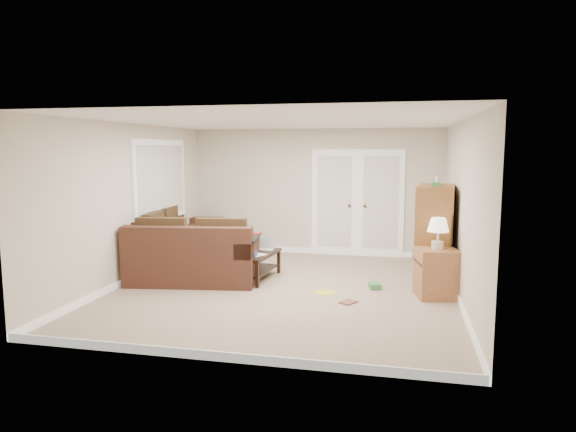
% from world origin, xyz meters
% --- Properties ---
extents(floor, '(5.50, 5.50, 0.00)m').
position_xyz_m(floor, '(0.00, 0.00, 0.00)').
color(floor, tan).
rests_on(floor, ground).
extents(ceiling, '(5.00, 5.50, 0.02)m').
position_xyz_m(ceiling, '(0.00, 0.00, 2.50)').
color(ceiling, white).
rests_on(ceiling, wall_back).
extents(wall_left, '(0.02, 5.50, 2.50)m').
position_xyz_m(wall_left, '(-2.50, 0.00, 1.25)').
color(wall_left, beige).
rests_on(wall_left, floor).
extents(wall_right, '(0.02, 5.50, 2.50)m').
position_xyz_m(wall_right, '(2.50, 0.00, 1.25)').
color(wall_right, beige).
rests_on(wall_right, floor).
extents(wall_back, '(5.00, 0.02, 2.50)m').
position_xyz_m(wall_back, '(0.00, 2.75, 1.25)').
color(wall_back, beige).
rests_on(wall_back, floor).
extents(wall_front, '(5.00, 0.02, 2.50)m').
position_xyz_m(wall_front, '(0.00, -2.75, 1.25)').
color(wall_front, beige).
rests_on(wall_front, floor).
extents(baseboards, '(5.00, 5.50, 0.10)m').
position_xyz_m(baseboards, '(0.00, 0.00, 0.05)').
color(baseboards, white).
rests_on(baseboards, floor).
extents(french_doors, '(1.80, 0.05, 2.13)m').
position_xyz_m(french_doors, '(0.85, 2.71, 1.04)').
color(french_doors, white).
rests_on(french_doors, floor).
extents(window_left, '(0.05, 1.92, 1.42)m').
position_xyz_m(window_left, '(-2.46, 1.00, 1.55)').
color(window_left, white).
rests_on(window_left, wall_left).
extents(sectional_sofa, '(2.45, 3.16, 0.94)m').
position_xyz_m(sectional_sofa, '(-1.90, 0.78, 0.37)').
color(sectional_sofa, '#48281B').
rests_on(sectional_sofa, floor).
extents(coffee_table, '(0.64, 1.11, 0.72)m').
position_xyz_m(coffee_table, '(-0.59, 0.50, 0.24)').
color(coffee_table, black).
rests_on(coffee_table, floor).
extents(tv_armoire, '(0.64, 1.02, 1.67)m').
position_xyz_m(tv_armoire, '(2.20, 0.71, 0.79)').
color(tv_armoire, brown).
rests_on(tv_armoire, floor).
extents(side_cabinet, '(0.64, 0.64, 1.14)m').
position_xyz_m(side_cabinet, '(2.20, 0.05, 0.41)').
color(side_cabinet, '#9A6138').
rests_on(side_cabinet, floor).
extents(space_heater, '(0.13, 0.11, 0.29)m').
position_xyz_m(space_heater, '(1.99, 2.45, 0.14)').
color(space_heater, silver).
rests_on(space_heater, floor).
extents(floor_magazine, '(0.38, 0.36, 0.01)m').
position_xyz_m(floor_magazine, '(0.63, -0.08, 0.00)').
color(floor_magazine, yellow).
rests_on(floor_magazine, floor).
extents(floor_greenbox, '(0.21, 0.25, 0.09)m').
position_xyz_m(floor_greenbox, '(1.33, 0.30, 0.04)').
color(floor_greenbox, '#397E3B').
rests_on(floor_greenbox, floor).
extents(floor_book, '(0.27, 0.29, 0.02)m').
position_xyz_m(floor_book, '(0.93, -0.46, 0.01)').
color(floor_book, brown).
rests_on(floor_book, floor).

